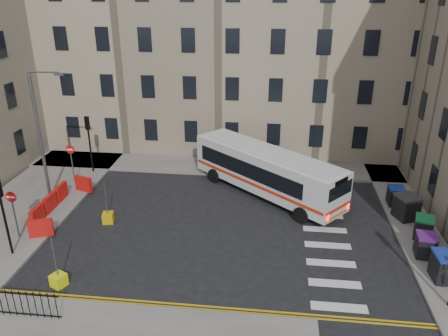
% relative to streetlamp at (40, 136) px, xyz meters
% --- Properties ---
extents(ground, '(120.00, 120.00, 0.00)m').
position_rel_streetlamp_xyz_m(ground, '(13.00, -2.00, -4.34)').
color(ground, black).
rests_on(ground, ground).
extents(pavement_north, '(36.00, 3.20, 0.15)m').
position_rel_streetlamp_xyz_m(pavement_north, '(7.00, 6.60, -4.26)').
color(pavement_north, slate).
rests_on(pavement_north, ground).
extents(pavement_east, '(2.40, 26.00, 0.15)m').
position_rel_streetlamp_xyz_m(pavement_east, '(22.00, 2.00, -4.26)').
color(pavement_east, slate).
rests_on(pavement_east, ground).
extents(pavement_west, '(6.00, 22.00, 0.15)m').
position_rel_streetlamp_xyz_m(pavement_west, '(-1.00, -1.00, -4.26)').
color(pavement_west, slate).
rests_on(pavement_west, ground).
extents(terrace_north, '(38.30, 10.80, 17.20)m').
position_rel_streetlamp_xyz_m(terrace_north, '(6.00, 13.50, 4.28)').
color(terrace_north, tan).
rests_on(terrace_north, ground).
extents(traffic_light_nw, '(0.28, 0.22, 4.10)m').
position_rel_streetlamp_xyz_m(traffic_light_nw, '(1.00, 4.50, -1.47)').
color(traffic_light_nw, black).
rests_on(traffic_light_nw, pavement_west).
extents(traffic_light_sw, '(0.28, 0.22, 4.10)m').
position_rel_streetlamp_xyz_m(traffic_light_sw, '(1.00, -6.00, -1.47)').
color(traffic_light_sw, black).
rests_on(traffic_light_sw, pavement_west).
extents(streetlamp, '(0.50, 0.22, 8.14)m').
position_rel_streetlamp_xyz_m(streetlamp, '(0.00, 0.00, 0.00)').
color(streetlamp, '#595B5E').
rests_on(streetlamp, pavement_west).
extents(no_entry_north, '(0.60, 0.08, 3.00)m').
position_rel_streetlamp_xyz_m(no_entry_north, '(0.50, 2.50, -2.26)').
color(no_entry_north, '#595B5E').
rests_on(no_entry_north, pavement_west).
extents(no_entry_south, '(0.60, 0.08, 3.00)m').
position_rel_streetlamp_xyz_m(no_entry_south, '(0.50, -4.50, -2.26)').
color(no_entry_south, '#595B5E').
rests_on(no_entry_south, pavement_west).
extents(roadworks_barriers, '(1.66, 6.26, 1.00)m').
position_rel_streetlamp_xyz_m(roadworks_barriers, '(1.16, -1.50, -3.69)').
color(roadworks_barriers, red).
rests_on(roadworks_barriers, pavement_west).
extents(bus, '(9.89, 8.99, 2.97)m').
position_rel_streetlamp_xyz_m(bus, '(13.55, 2.48, -2.62)').
color(bus, silver).
rests_on(bus, ground).
extents(wheelie_bin_a, '(1.09, 1.24, 1.34)m').
position_rel_streetlamp_xyz_m(wheelie_bin_a, '(21.94, -5.66, -3.51)').
color(wheelie_bin_a, black).
rests_on(wheelie_bin_a, pavement_east).
extents(wheelie_bin_b, '(1.04, 1.16, 1.17)m').
position_rel_streetlamp_xyz_m(wheelie_bin_b, '(21.64, -3.79, -3.60)').
color(wheelie_bin_b, black).
rests_on(wheelie_bin_b, pavement_east).
extents(wheelie_bin_c, '(1.21, 1.30, 1.19)m').
position_rel_streetlamp_xyz_m(wheelie_bin_c, '(22.08, -2.01, -3.59)').
color(wheelie_bin_c, black).
rests_on(wheelie_bin_c, pavement_east).
extents(wheelie_bin_d, '(1.49, 1.59, 1.41)m').
position_rel_streetlamp_xyz_m(wheelie_bin_d, '(21.70, 0.03, -3.47)').
color(wheelie_bin_d, black).
rests_on(wheelie_bin_d, pavement_east).
extents(wheelie_bin_e, '(0.92, 1.05, 1.15)m').
position_rel_streetlamp_xyz_m(wheelie_bin_e, '(21.51, 1.71, -3.61)').
color(wheelie_bin_e, black).
rests_on(wheelie_bin_e, pavement_east).
extents(pedestrian, '(0.69, 0.60, 1.60)m').
position_rel_streetlamp_xyz_m(pedestrian, '(21.87, -6.18, -3.39)').
color(pedestrian, black).
rests_on(pedestrian, pavement_east).
extents(bollard_yellow, '(0.70, 0.70, 0.60)m').
position_rel_streetlamp_xyz_m(bollard_yellow, '(4.64, -2.22, -4.04)').
color(bollard_yellow, '#CCA10B').
rests_on(bollard_yellow, ground).
extents(bollard_chevron, '(0.79, 0.79, 0.60)m').
position_rel_streetlamp_xyz_m(bollard_chevron, '(4.45, -8.00, -4.04)').
color(bollard_chevron, '#DFE80D').
rests_on(bollard_chevron, ground).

